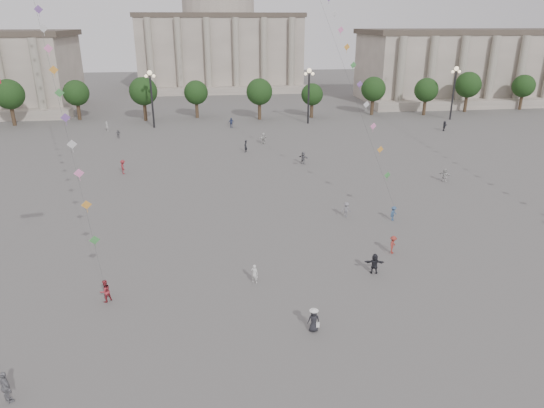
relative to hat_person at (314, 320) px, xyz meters
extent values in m
plane|color=#504E4C|center=(-1.36, -2.28, -0.87)|extent=(360.00, 360.00, 0.00)
cube|color=gray|center=(73.64, 92.72, 7.13)|extent=(80.00, 22.00, 16.00)
cube|color=#473E34|center=(73.64, 92.72, 15.73)|extent=(81.60, 22.44, 1.20)
cube|color=gray|center=(-1.36, 127.72, 9.13)|extent=(46.00, 30.00, 20.00)
cube|color=#473E34|center=(-1.36, 127.72, 19.73)|extent=(46.92, 30.60, 1.20)
cube|color=gray|center=(-1.36, 110.72, 0.13)|extent=(48.30, 4.00, 2.00)
cylinder|color=gray|center=(-1.36, 127.72, 21.63)|extent=(21.00, 21.00, 5.00)
cylinder|color=#37271B|center=(-43.36, 75.72, 0.89)|extent=(0.70, 0.70, 3.52)
sphere|color=black|center=(-43.36, 75.72, 4.57)|extent=(5.12, 5.12, 5.12)
cylinder|color=#37271B|center=(-31.36, 75.72, 0.89)|extent=(0.70, 0.70, 3.52)
sphere|color=black|center=(-31.36, 75.72, 4.57)|extent=(5.12, 5.12, 5.12)
cylinder|color=#37271B|center=(-19.36, 75.72, 0.89)|extent=(0.70, 0.70, 3.52)
sphere|color=black|center=(-19.36, 75.72, 4.57)|extent=(5.12, 5.12, 5.12)
cylinder|color=#37271B|center=(-7.36, 75.72, 0.89)|extent=(0.70, 0.70, 3.52)
sphere|color=black|center=(-7.36, 75.72, 4.57)|extent=(5.12, 5.12, 5.12)
cylinder|color=#37271B|center=(4.64, 75.72, 0.89)|extent=(0.70, 0.70, 3.52)
sphere|color=black|center=(4.64, 75.72, 4.57)|extent=(5.12, 5.12, 5.12)
cylinder|color=#37271B|center=(16.64, 75.72, 0.89)|extent=(0.70, 0.70, 3.52)
sphere|color=black|center=(16.64, 75.72, 4.57)|extent=(5.12, 5.12, 5.12)
cylinder|color=#37271B|center=(28.64, 75.72, 0.89)|extent=(0.70, 0.70, 3.52)
sphere|color=black|center=(28.64, 75.72, 4.57)|extent=(5.12, 5.12, 5.12)
cylinder|color=#37271B|center=(40.64, 75.72, 0.89)|extent=(0.70, 0.70, 3.52)
sphere|color=black|center=(40.64, 75.72, 4.57)|extent=(5.12, 5.12, 5.12)
cylinder|color=#37271B|center=(52.64, 75.72, 0.89)|extent=(0.70, 0.70, 3.52)
sphere|color=black|center=(52.64, 75.72, 4.57)|extent=(5.12, 5.12, 5.12)
cylinder|color=#37271B|center=(64.64, 75.72, 0.89)|extent=(0.70, 0.70, 3.52)
sphere|color=black|center=(64.64, 75.72, 4.57)|extent=(5.12, 5.12, 5.12)
cylinder|color=#262628|center=(-16.36, 67.72, 4.13)|extent=(0.36, 0.36, 10.00)
sphere|color=#FFE5B2|center=(-16.36, 67.72, 9.33)|extent=(0.90, 0.90, 0.90)
sphere|color=#FFE5B2|center=(-17.06, 67.72, 8.73)|extent=(0.60, 0.60, 0.60)
sphere|color=#FFE5B2|center=(-15.66, 67.72, 8.73)|extent=(0.60, 0.60, 0.60)
cylinder|color=#262628|center=(13.64, 67.72, 4.13)|extent=(0.36, 0.36, 10.00)
sphere|color=#FFE5B2|center=(13.64, 67.72, 9.33)|extent=(0.90, 0.90, 0.90)
sphere|color=#FFE5B2|center=(12.94, 67.72, 8.73)|extent=(0.60, 0.60, 0.60)
sphere|color=#FFE5B2|center=(14.34, 67.72, 8.73)|extent=(0.60, 0.60, 0.60)
cylinder|color=#262628|center=(43.64, 67.72, 4.13)|extent=(0.36, 0.36, 10.00)
sphere|color=#FFE5B2|center=(43.64, 67.72, 9.33)|extent=(0.90, 0.90, 0.90)
sphere|color=#FFE5B2|center=(42.94, 67.72, 8.73)|extent=(0.60, 0.60, 0.60)
sphere|color=#FFE5B2|center=(44.34, 67.72, 8.73)|extent=(0.60, 0.60, 0.60)
imported|color=navy|center=(-1.74, 65.72, 0.08)|extent=(1.17, 0.64, 1.88)
imported|color=black|center=(6.55, 7.03, -0.01)|extent=(1.66, 0.80, 1.71)
imported|color=silver|center=(2.81, 52.05, 0.06)|extent=(1.72, 1.41, 1.85)
imported|color=slate|center=(7.60, 18.99, -0.05)|extent=(1.15, 0.81, 1.63)
imported|color=beige|center=(23.33, 28.93, -0.02)|extent=(1.47, 1.45, 1.68)
imported|color=maroon|center=(9.36, 10.28, -0.04)|extent=(1.12, 1.22, 1.64)
imported|color=black|center=(37.32, 57.53, 0.04)|extent=(1.57, 1.57, 1.81)
imported|color=#B8B9B4|center=(-24.66, 65.64, 0.04)|extent=(0.70, 0.79, 1.80)
imported|color=slate|center=(7.05, 39.31, 0.01)|extent=(1.52, 1.51, 1.75)
imported|color=silver|center=(-3.23, 6.79, -0.07)|extent=(0.69, 0.60, 1.59)
imported|color=#58595C|center=(-21.74, 59.46, -0.12)|extent=(0.91, 0.45, 1.49)
imported|color=maroon|center=(-17.69, 37.77, 0.09)|extent=(1.01, 1.38, 1.91)
imported|color=black|center=(-0.55, 46.96, 0.08)|extent=(0.70, 0.81, 1.89)
imported|color=slate|center=(-17.64, -4.06, 0.10)|extent=(1.13, 1.14, 1.94)
imported|color=maroon|center=(-14.26, 5.58, 0.00)|extent=(1.06, 1.05, 1.72)
imported|color=#36537A|center=(12.16, 17.48, -0.10)|extent=(1.13, 1.04, 1.53)
imported|color=black|center=(0.00, 0.00, -0.05)|extent=(0.80, 0.53, 1.64)
cone|color=white|center=(0.00, 0.00, 0.75)|extent=(0.52, 0.52, 0.14)
cylinder|color=white|center=(0.00, 0.00, 0.69)|extent=(0.60, 0.60, 0.02)
cube|color=white|center=(0.25, -0.15, -0.32)|extent=(0.22, 0.10, 0.35)
cube|color=#459549|center=(-14.95, 7.40, 3.28)|extent=(0.76, 0.25, 0.76)
cube|color=gold|center=(-15.64, 9.23, 5.39)|extent=(0.76, 0.25, 0.76)
cube|color=pink|center=(-16.32, 11.06, 7.35)|extent=(0.76, 0.25, 0.76)
cube|color=silver|center=(-17.01, 12.88, 9.22)|extent=(0.76, 0.25, 0.76)
cube|color=#8053A7|center=(-17.70, 14.71, 11.01)|extent=(0.76, 0.25, 0.76)
cube|color=#459549|center=(-18.39, 16.54, 12.75)|extent=(0.76, 0.25, 0.76)
cube|color=gold|center=(-19.08, 18.36, 14.44)|extent=(0.76, 0.25, 0.76)
cube|color=pink|center=(-19.77, 20.19, 16.10)|extent=(0.76, 0.25, 0.76)
cube|color=silver|center=(-20.46, 22.02, 17.73)|extent=(0.76, 0.25, 0.76)
cube|color=#8053A7|center=(-21.15, 23.85, 19.33)|extent=(0.76, 0.25, 0.76)
cube|color=#459549|center=(11.82, 19.17, 3.49)|extent=(0.76, 0.25, 0.76)
cube|color=gold|center=(11.47, 20.87, 5.78)|extent=(0.76, 0.25, 0.76)
cube|color=pink|center=(11.13, 22.56, 7.90)|extent=(0.76, 0.25, 0.76)
cube|color=silver|center=(10.79, 24.26, 9.92)|extent=(0.76, 0.25, 0.76)
cube|color=#8053A7|center=(10.44, 25.95, 11.86)|extent=(0.76, 0.25, 0.76)
cube|color=#459549|center=(10.10, 27.64, 13.74)|extent=(0.76, 0.25, 0.76)
cube|color=gold|center=(9.76, 29.34, 15.57)|extent=(0.76, 0.25, 0.76)
cube|color=pink|center=(9.41, 31.03, 17.37)|extent=(0.76, 0.25, 0.76)
cube|color=silver|center=(9.07, 32.73, 19.13)|extent=(0.76, 0.25, 0.76)
camera|label=1|loc=(-6.35, -26.39, 18.41)|focal=32.00mm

